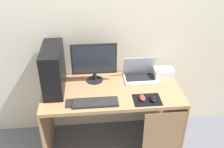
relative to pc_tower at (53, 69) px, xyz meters
name	(u,v)px	position (x,y,z in m)	size (l,w,h in m)	color
ground_plane	(112,143)	(0.56, -0.07, -0.97)	(8.00, 8.00, 0.00)	slate
wall_back	(109,23)	(0.56, 0.30, 0.34)	(4.00, 0.05, 2.60)	beige
desk	(114,102)	(0.58, -0.09, -0.38)	(1.38, 0.67, 0.74)	#A37A51
pc_tower	(53,69)	(0.00, 0.00, 0.00)	(0.18, 0.48, 0.45)	black
monitor	(94,62)	(0.40, 0.10, 0.00)	(0.46, 0.17, 0.42)	black
laptop	(140,74)	(0.88, 0.12, -0.18)	(0.35, 0.24, 0.23)	#B7BCC6
projector	(163,73)	(1.13, 0.11, -0.17)	(0.20, 0.14, 0.10)	white
keyboard	(96,103)	(0.39, -0.29, -0.21)	(0.42, 0.14, 0.02)	#232326
mousepad	(147,100)	(0.87, -0.28, -0.22)	(0.26, 0.20, 0.01)	black
mouse_left	(142,98)	(0.83, -0.27, -0.20)	(0.06, 0.10, 0.03)	#B23333
mouse_right	(153,99)	(0.92, -0.30, -0.20)	(0.06, 0.10, 0.03)	black
cell_phone	(70,103)	(0.15, -0.27, -0.22)	(0.07, 0.13, 0.01)	#232326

